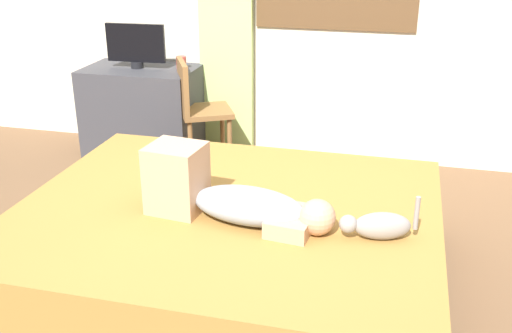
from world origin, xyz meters
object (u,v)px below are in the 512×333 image
object	(u,v)px
bed	(228,249)
desk	(143,112)
person_lying	(229,197)
tv_monitor	(136,45)
chair_by_desk	(197,106)
cup	(181,62)
cat	(378,225)

from	to	relation	value
bed	desk	size ratio (longest dim) A/B	2.42
person_lying	desk	bearing A→B (deg)	125.06
tv_monitor	chair_by_desk	size ratio (longest dim) A/B	0.56
person_lying	cup	size ratio (longest dim) A/B	9.58
cat	tv_monitor	size ratio (longest dim) A/B	0.73
cat	cup	bearing A→B (deg)	130.78
person_lying	desk	distance (m)	2.28
cat	cup	world-z (taller)	cup
bed	chair_by_desk	world-z (taller)	chair_by_desk
bed	cup	distance (m)	2.10
cat	cup	xyz separation A→B (m)	(-1.68, 1.95, 0.23)
bed	cat	size ratio (longest dim) A/B	6.21
tv_monitor	cat	bearing A→B (deg)	-42.83
chair_by_desk	cat	bearing A→B (deg)	-49.36
person_lying	chair_by_desk	world-z (taller)	chair_by_desk
cup	chair_by_desk	bearing A→B (deg)	-48.10
desk	chair_by_desk	world-z (taller)	chair_by_desk
tv_monitor	cup	world-z (taller)	tv_monitor
bed	tv_monitor	xyz separation A→B (m)	(-1.27, 1.74, 0.68)
tv_monitor	cup	xyz separation A→B (m)	(0.35, 0.06, -0.13)
cat	cup	size ratio (longest dim) A/B	3.56
cup	person_lying	bearing A→B (deg)	-63.19
tv_monitor	chair_by_desk	bearing A→B (deg)	-15.90
tv_monitor	cup	distance (m)	0.38
chair_by_desk	tv_monitor	bearing A→B (deg)	164.10
cat	chair_by_desk	bearing A→B (deg)	130.64
bed	desk	world-z (taller)	desk
person_lying	chair_by_desk	size ratio (longest dim) A/B	1.10
person_lying	cup	xyz separation A→B (m)	(-0.97, 1.92, 0.19)
person_lying	tv_monitor	bearing A→B (deg)	125.46
person_lying	desk	world-z (taller)	person_lying
cat	tv_monitor	world-z (taller)	tv_monitor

